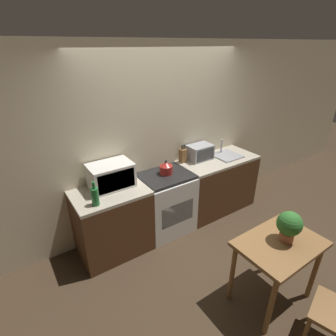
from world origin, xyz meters
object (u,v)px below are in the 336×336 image
object	(u,v)px
stove_range	(165,203)
microwave	(111,176)
dining_table	(278,252)
toaster_oven	(200,152)
kettle	(166,168)
bottle	(95,196)

from	to	relation	value
stove_range	microwave	bearing A→B (deg)	171.82
microwave	dining_table	world-z (taller)	microwave
microwave	toaster_oven	distance (m)	1.48
stove_range	toaster_oven	size ratio (longest dim) A/B	2.37
kettle	bottle	xyz separation A→B (m)	(-1.08, -0.21, 0.03)
stove_range	dining_table	bearing A→B (deg)	-80.17
stove_range	toaster_oven	bearing A→B (deg)	11.81
stove_range	bottle	size ratio (longest dim) A/B	3.13
kettle	microwave	xyz separation A→B (m)	(-0.77, 0.08, 0.07)
kettle	toaster_oven	world-z (taller)	toaster_oven
stove_range	toaster_oven	distance (m)	0.95
toaster_oven	dining_table	world-z (taller)	toaster_oven
microwave	dining_table	bearing A→B (deg)	-59.64
bottle	dining_table	distance (m)	2.01
stove_range	microwave	world-z (taller)	microwave
bottle	dining_table	size ratio (longest dim) A/B	0.34
microwave	dining_table	xyz separation A→B (m)	(1.02, -1.74, -0.41)
microwave	toaster_oven	bearing A→B (deg)	1.92
stove_range	bottle	xyz separation A→B (m)	(-1.05, -0.18, 0.56)
toaster_oven	dining_table	size ratio (longest dim) A/B	0.45
kettle	dining_table	world-z (taller)	kettle
bottle	stove_range	bearing A→B (deg)	9.75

